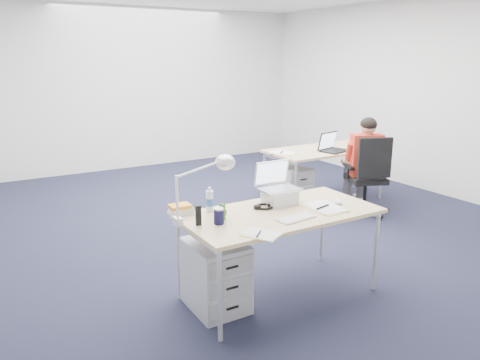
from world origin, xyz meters
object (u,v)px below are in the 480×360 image
sunglasses (290,204)px  far_cup (358,139)px  desk_near (280,217)px  wireless_keyboard (296,218)px  desk_far (325,152)px  drawer_pedestal_near (216,275)px  desk_lamp (196,189)px  drawer_pedestal_far (291,188)px  headphones (264,206)px  can_koozie (219,216)px  cordless_phone (198,215)px  dark_laptop (336,142)px  seated_person (362,164)px  silver_laptop (280,184)px  office_chair (366,192)px  computer_mouse (338,202)px  bear_figurine (222,211)px  book_stack (181,210)px  water_bottle (209,199)px

sunglasses → far_cup: far_cup is taller
desk_near → wireless_keyboard: wireless_keyboard is taller
desk_far → sunglasses: bearing=-137.0°
drawer_pedestal_near → desk_lamp: 0.73m
drawer_pedestal_far → headphones: size_ratio=2.85×
drawer_pedestal_far → can_koozie: size_ratio=4.41×
headphones → cordless_phone: cordless_phone is taller
desk_near → can_koozie: size_ratio=12.84×
drawer_pedestal_near → dark_laptop: 3.14m
can_koozie → desk_lamp: 0.26m
desk_near → headphones: headphones is taller
seated_person → silver_laptop: bearing=-125.1°
seated_person → far_cup: 0.96m
wireless_keyboard → dark_laptop: 2.81m
drawer_pedestal_near → desk_lamp: bearing=158.5°
headphones → silver_laptop: bearing=10.9°
wireless_keyboard → dark_laptop: (2.08, 1.88, 0.12)m
drawer_pedestal_near → silver_laptop: silver_laptop is taller
wireless_keyboard → desk_lamp: 0.80m
seated_person → desk_lamp: (-2.90, -1.18, 0.38)m
office_chair → desk_lamp: size_ratio=1.96×
seated_person → cordless_phone: (-2.93, -1.25, 0.20)m
drawer_pedestal_far → computer_mouse: bearing=-116.2°
drawer_pedestal_far → drawer_pedestal_near: bearing=-139.4°
can_koozie → sunglasses: 0.74m
headphones → far_cup: far_cup is taller
can_koozie → computer_mouse: bearing=-4.3°
office_chair → dark_laptop: (-0.08, 0.52, 0.58)m
desk_near → desk_far: 2.81m
computer_mouse → can_koozie: can_koozie is taller
computer_mouse → desk_lamp: size_ratio=0.21×
drawer_pedestal_far → bear_figurine: size_ratio=4.12×
desk_near → book_stack: (-0.72, 0.35, 0.09)m
drawer_pedestal_near → far_cup: (3.39, 1.95, 0.51)m
desk_near → silver_laptop: size_ratio=4.57×
water_bottle → cordless_phone: water_bottle is taller
seated_person → bear_figurine: (-2.71, -1.23, 0.19)m
far_cup → drawer_pedestal_far: bearing=-171.6°
desk_far → desk_lamp: bearing=-147.7°
headphones → bear_figurine: bearing=-166.6°
drawer_pedestal_far → book_stack: size_ratio=3.09×
dark_laptop → far_cup: size_ratio=3.54×
desk_far → seated_person: (0.14, -0.57, -0.07)m
desk_near → drawer_pedestal_near: (-0.56, 0.08, -0.41)m
can_koozie → cordless_phone: 0.15m
drawer_pedestal_near → silver_laptop: 0.93m
desk_near → bear_figurine: (-0.49, 0.07, 0.11)m
computer_mouse → silver_laptop: bearing=172.5°
seated_person → cordless_phone: seated_person is taller
drawer_pedestal_near → bear_figurine: (0.07, -0.00, 0.52)m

